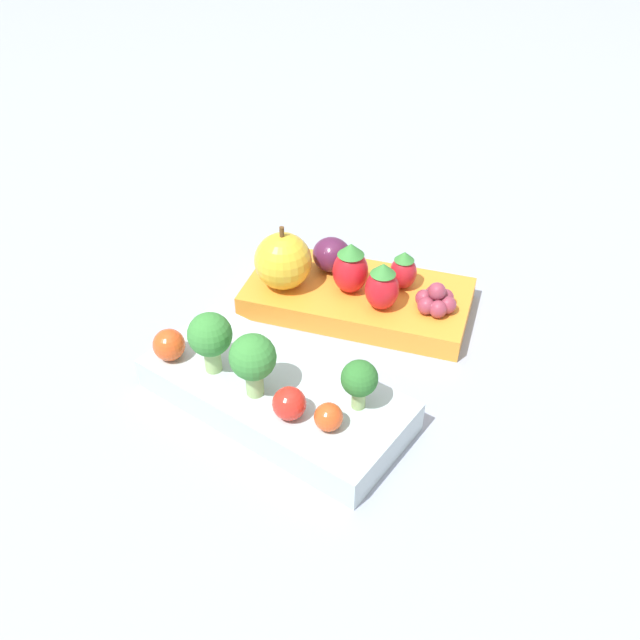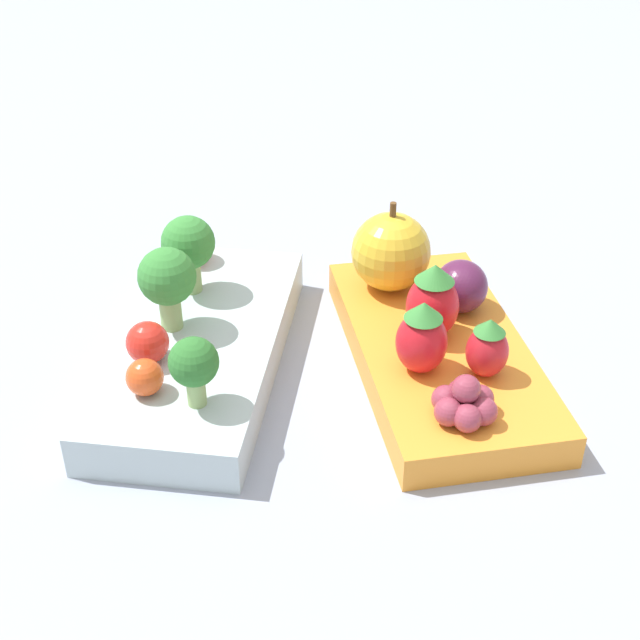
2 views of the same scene
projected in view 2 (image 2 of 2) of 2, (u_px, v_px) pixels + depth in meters
ground_plane at (318, 379)px, 0.58m from camera, size 4.00×4.00×0.00m
bento_box_savoury at (201, 350)px, 0.58m from camera, size 0.24×0.13×0.03m
bento_box_fruit at (439, 354)px, 0.58m from camera, size 0.23×0.14×0.02m
broccoli_floret_0 at (188, 245)px, 0.60m from camera, size 0.04×0.04×0.06m
broccoli_floret_1 at (194, 364)px, 0.50m from camera, size 0.03×0.03×0.04m
broccoli_floret_2 at (167, 279)px, 0.56m from camera, size 0.04×0.04×0.06m
cherry_tomato_0 at (191, 244)px, 0.64m from camera, size 0.03×0.03×0.03m
cherry_tomato_1 at (147, 343)px, 0.54m from camera, size 0.03×0.03×0.03m
cherry_tomato_2 at (145, 377)px, 0.51m from camera, size 0.02×0.02×0.02m
apple at (391, 252)px, 0.61m from camera, size 0.06×0.06×0.06m
strawberry_0 at (433, 302)px, 0.57m from camera, size 0.03×0.03×0.05m
strawberry_1 at (422, 338)px, 0.54m from camera, size 0.03×0.03×0.05m
strawberry_2 at (487, 348)px, 0.53m from camera, size 0.03×0.03×0.04m
plum at (461, 286)px, 0.60m from camera, size 0.04×0.04×0.03m
grape_cluster at (465, 403)px, 0.50m from camera, size 0.04×0.04×0.03m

